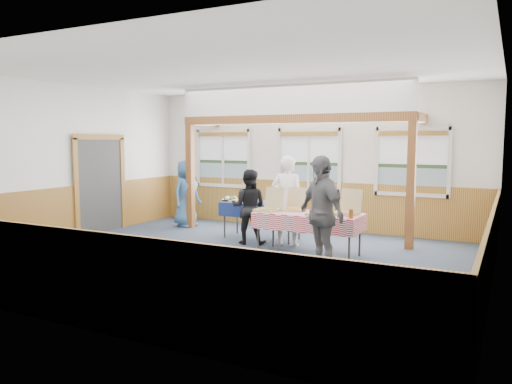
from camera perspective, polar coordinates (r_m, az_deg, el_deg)
floor at (r=8.67m, az=-2.46°, el=-7.76°), size 8.00×8.00×0.00m
ceiling at (r=8.49m, az=-2.56°, el=13.71°), size 8.00×8.00×0.00m
wall_back at (r=11.59m, az=6.15°, el=3.69°), size 8.00×0.00×8.00m
wall_front at (r=5.67m, az=-20.37°, el=0.98°), size 8.00×0.00×8.00m
wall_left at (r=10.98m, az=-20.96°, el=3.20°), size 0.00×8.00×8.00m
wall_right at (r=7.32m, az=25.82°, el=1.80°), size 0.00×8.00×8.00m
wainscot_back at (r=11.66m, az=6.04°, el=-1.47°), size 7.98×0.05×1.10m
wainscot_front at (r=5.87m, az=-19.81°, el=-9.27°), size 7.98×0.05×1.10m
wainscot_left at (r=11.06m, az=-20.67°, el=-2.24°), size 0.05×6.98×1.10m
wainscot_right at (r=7.46m, az=25.25°, el=-6.26°), size 0.05×6.98×1.10m
cased_opening at (r=11.60m, az=-17.41°, el=0.73°), size 0.06×1.30×2.10m
window_left at (r=12.57m, az=-3.77°, el=4.25°), size 1.56×0.10×1.46m
window_mid at (r=11.55m, az=6.07°, el=4.08°), size 1.56×0.10×1.46m
window_right at (r=10.93m, az=17.41°, el=3.73°), size 1.56×0.10×1.46m
post_left at (r=11.73m, az=-7.51°, el=1.75°), size 0.15×0.15×2.40m
post_right at (r=9.79m, az=17.29°, el=0.69°), size 0.15×0.15×2.40m
cross_beam at (r=10.48m, az=3.80°, el=8.34°), size 5.15×0.18×0.18m
table_left at (r=10.38m, az=0.64°, el=-1.56°), size 1.79×1.17×0.76m
table_right at (r=8.96m, az=6.02°, el=-2.75°), size 1.90×0.87×0.76m
pizza_box_a at (r=10.45m, az=-1.55°, el=-0.80°), size 0.48×0.54×0.42m
pizza_box_b at (r=10.36m, az=2.74°, el=-0.88°), size 0.43×0.50×0.40m
pizza_box_c at (r=9.15m, az=1.45°, el=-1.77°), size 0.44×0.51×0.42m
pizza_box_d at (r=9.25m, az=4.41°, el=-1.71°), size 0.43×0.50×0.41m
pizza_box_e at (r=8.78m, az=7.36°, el=-2.14°), size 0.42×0.51×0.44m
pizza_box_f at (r=8.86m, az=10.31°, el=-2.12°), size 0.45×0.52×0.43m
veggie_tray at (r=10.72m, az=-2.94°, el=-0.82°), size 0.38×0.38×0.09m
drink_glass at (r=8.43m, az=10.80°, el=-2.47°), size 0.07×0.07×0.15m
woman_white at (r=9.68m, az=3.60°, el=-1.01°), size 0.70×0.51×1.76m
woman_black at (r=9.86m, az=-0.84°, el=-1.69°), size 0.84×0.72×1.48m
man_blue at (r=11.97m, az=-7.96°, el=-0.14°), size 0.63×0.85×1.58m
person_grey at (r=7.83m, az=7.41°, el=-2.47°), size 1.13×0.99×1.83m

